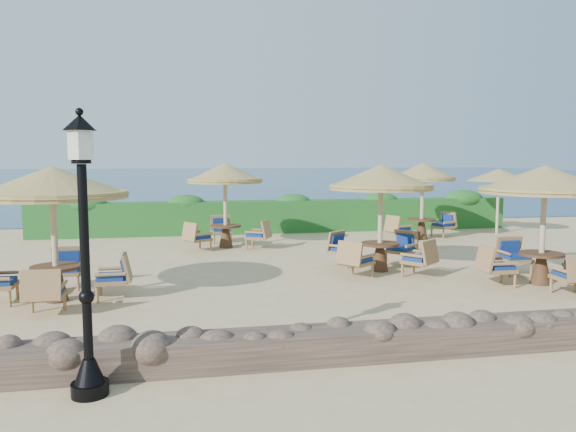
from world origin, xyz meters
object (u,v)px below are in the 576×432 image
at_px(cafe_set_2, 544,203).
at_px(cafe_set_4, 423,185).
at_px(lamp_post, 85,267).
at_px(cafe_set_3, 225,191).
at_px(cafe_set_0, 53,208).
at_px(extra_parasol, 499,175).
at_px(cafe_set_1, 381,201).

bearing_deg(cafe_set_2, cafe_set_4, 87.60).
bearing_deg(cafe_set_4, lamp_post, -129.51).
bearing_deg(cafe_set_2, cafe_set_3, 135.08).
distance_m(cafe_set_0, cafe_set_4, 12.45).
xyz_separation_m(cafe_set_0, cafe_set_4, (10.61, 6.52, 0.02)).
height_order(extra_parasol, cafe_set_4, cafe_set_4).
relative_size(extra_parasol, cafe_set_0, 0.83).
xyz_separation_m(lamp_post, extra_parasol, (12.60, 12.00, 0.62)).
xyz_separation_m(cafe_set_2, cafe_set_4, (0.29, 6.98, 0.04)).
bearing_deg(lamp_post, extra_parasol, 43.60).
distance_m(lamp_post, extra_parasol, 17.41).
height_order(cafe_set_1, cafe_set_2, same).
distance_m(cafe_set_0, cafe_set_3, 7.13).
relative_size(lamp_post, cafe_set_0, 1.14).
bearing_deg(cafe_set_3, extra_parasol, 6.99).
distance_m(cafe_set_2, cafe_set_4, 6.99).
distance_m(lamp_post, cafe_set_4, 14.59).
distance_m(extra_parasol, cafe_set_1, 8.73).
bearing_deg(cafe_set_3, cafe_set_2, -44.92).
height_order(lamp_post, cafe_set_4, lamp_post).
xyz_separation_m(cafe_set_1, cafe_set_3, (-3.48, 4.41, 0.03)).
relative_size(cafe_set_0, cafe_set_1, 1.09).
relative_size(cafe_set_0, cafe_set_3, 1.05).
bearing_deg(lamp_post, cafe_set_1, 46.80).
xyz_separation_m(cafe_set_2, cafe_set_3, (-6.50, 6.48, -0.04)).
bearing_deg(cafe_set_2, extra_parasol, 64.95).
bearing_deg(cafe_set_4, extra_parasol, 12.67).
distance_m(cafe_set_1, cafe_set_3, 5.62).
bearing_deg(cafe_set_3, lamp_post, -103.00).
height_order(cafe_set_0, cafe_set_4, same).
bearing_deg(cafe_set_2, lamp_post, -154.57).
bearing_deg(extra_parasol, cafe_set_3, -173.01).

